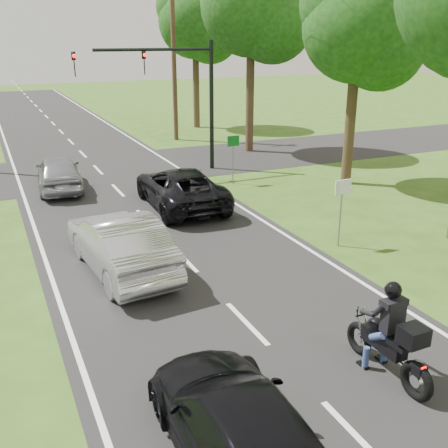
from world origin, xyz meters
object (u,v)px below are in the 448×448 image
Objects in this scene: utility_pole_far at (174,55)px; silver_suv at (59,173)px; motorcycle_rider at (391,341)px; dark_suv at (180,187)px; silver_sedan at (120,243)px; sign_white at (342,197)px; sign_green at (233,148)px; dark_car_behind at (241,429)px; traffic_signal at (174,83)px.

silver_suv is at bearing -133.36° from utility_pole_far.
dark_suv is (0.09, 11.67, -0.02)m from motorcycle_rider.
silver_sedan reaches higher than dark_suv.
sign_white and sign_green have the same top height.
traffic_signal is (5.32, 17.67, 3.45)m from dark_car_behind.
dark_suv is at bearing -109.02° from utility_pole_far.
silver_suv is 16.80m from dark_car_behind.
sign_white is (-1.50, -19.02, -3.49)m from utility_pole_far.
dark_suv is 14.59m from utility_pole_far.
motorcycle_rider is 1.07× the size of sign_green.
motorcycle_rider is at bearing 91.66° from dark_suv.
sign_white is (3.13, 5.82, 0.83)m from motorcycle_rider.
silver_sedan is 6.68m from sign_white.
sign_white is (6.88, -10.15, 0.85)m from silver_suv.
traffic_signal is at bearing 117.38° from sign_green.
silver_suv is at bearing 163.13° from sign_green.
dark_car_behind is at bearing -135.11° from sign_white.
silver_sedan is at bearing -114.08° from utility_pole_far.
dark_suv is 1.15× the size of dark_car_behind.
utility_pole_far is (8.18, 25.68, 4.40)m from dark_car_behind.
dark_suv is 3.98m from sign_green.
sign_green is (3.24, 2.15, 0.84)m from dark_suv.
sign_green reaches higher than silver_suv.
silver_sedan reaches higher than dark_car_behind.
traffic_signal reaches higher than sign_white.
silver_sedan is (-3.52, -4.85, 0.07)m from dark_suv.
utility_pole_far reaches higher than sign_green.
dark_suv reaches higher than silver_suv.
sign_green is at bearing -144.30° from dark_suv.
motorcycle_rider is 3.65m from dark_car_behind.
motorcycle_rider is 17.26m from traffic_signal.
sign_green reaches higher than motorcycle_rider.
silver_sedan is at bearing -117.40° from traffic_signal.
traffic_signal reaches higher than silver_suv.
silver_suv is 12.95m from utility_pole_far.
sign_green is at bearing 75.38° from motorcycle_rider.
utility_pole_far is (8.38, 8.87, 4.33)m from silver_suv.
dark_suv reaches higher than dark_car_behind.
dark_suv is at bearing -107.99° from traffic_signal.
silver_sedan is at bearing 56.20° from dark_suv.
sign_green is at bearing -113.37° from dark_car_behind.
utility_pole_far is at bearing -128.65° from silver_suv.
motorcycle_rider reaches higher than dark_suv.
traffic_signal is at bearing -109.68° from utility_pole_far.
utility_pole_far is at bearing -118.96° from silver_sedan.
silver_suv is 0.94× the size of dark_car_behind.
utility_pole_far is at bearing -106.90° from dark_suv.
sign_green is at bearing -138.84° from silver_sedan.
motorcycle_rider is 25.63m from utility_pole_far.
sign_green is (7.08, -2.15, 0.85)m from silver_suv.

